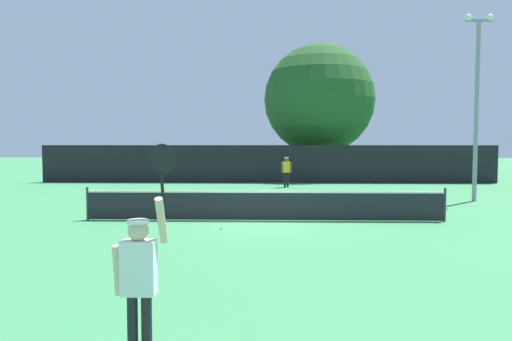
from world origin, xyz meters
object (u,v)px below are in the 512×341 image
Objects in this scene: light_pole at (477,95)px; player_receiving at (286,169)px; player_serving at (140,270)px; parked_car_near at (165,165)px; parked_car_mid at (232,165)px; large_tree at (319,100)px; tennis_ball at (221,228)px.

player_receiving is at bearing 142.55° from light_pole.
light_pole reaches higher than player_serving.
player_serving is at bearing -74.60° from parked_car_near.
light_pole reaches higher than parked_car_mid.
light_pole is 1.83× the size of parked_car_near.
player_serving is 1.51× the size of player_receiving.
player_serving is at bearing -99.74° from large_tree.
large_tree is 12.25m from parked_car_near.
player_serving reaches higher than player_receiving.
player_serving is 0.59× the size of parked_car_near.
tennis_ball is 0.02× the size of parked_car_near.
light_pole is at bearing 56.32° from player_serving.
parked_car_near is (-6.36, 21.39, 0.74)m from tennis_ball.
player_receiving reaches higher than tennis_ball.
tennis_ball is 0.01× the size of light_pole.
tennis_ball is at bearing -69.99° from parked_car_near.
light_pole is (10.16, 6.89, 4.47)m from tennis_ball.
light_pole is 0.84× the size of large_tree.
parked_car_near and parked_car_mid have the same top height.
large_tree reaches higher than tennis_ball.
tennis_ball is (-2.33, -12.88, -0.99)m from player_receiving.
player_receiving is 10.29m from parked_car_mid.
light_pole is (7.83, -6.00, 3.48)m from player_receiving.
parked_car_mid is (-6.39, 2.15, -4.74)m from large_tree.
parked_car_near is 4.97m from parked_car_mid.
light_pole is (10.21, 15.32, 3.39)m from player_serving.
parked_car_near is 0.99× the size of parked_car_mid.
light_pole is 1.81× the size of parked_car_mid.
parked_car_mid is at bearing 92.70° from player_serving.
player_receiving is 10.46m from light_pole.
player_receiving is 12.17m from parked_car_near.
light_pole is 19.79m from parked_car_mid.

